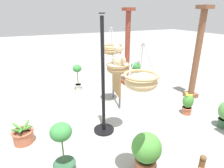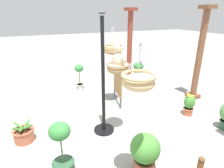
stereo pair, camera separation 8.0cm
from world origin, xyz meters
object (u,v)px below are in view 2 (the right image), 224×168
(hanging_basket_left_high, at_px, (112,50))
(potted_plant_trailing_ivy, at_px, (189,104))
(display_pole_central, at_px, (103,99))
(potted_plant_flowering_red, at_px, (61,147))
(potted_plant_bushy_green, at_px, (138,69))
(greenhouse_pillar_left, at_px, (129,50))
(potted_plant_small_succulent, at_px, (24,134))
(teddy_bear, at_px, (119,57))
(hanging_basket_right_low, at_px, (139,81))
(display_sign_board, at_px, (118,71))
(hanging_basket_with_teddy, at_px, (118,68))
(potted_plant_fern_front, at_px, (145,151))
(greenhouse_pillar_right, at_px, (199,57))
(potted_plant_conical_shrub, at_px, (79,76))

(hanging_basket_left_high, relative_size, potted_plant_trailing_ivy, 1.18)
(display_pole_central, height_order, potted_plant_flowering_red, display_pole_central)
(display_pole_central, bearing_deg, potted_plant_bushy_green, 138.02)
(greenhouse_pillar_left, bearing_deg, potted_plant_small_succulent, -59.86)
(teddy_bear, xyz_separation_m, hanging_basket_right_low, (1.29, -0.37, -0.00))
(potted_plant_flowering_red, height_order, potted_plant_small_succulent, potted_plant_flowering_red)
(teddy_bear, distance_m, greenhouse_pillar_left, 3.01)
(potted_plant_trailing_ivy, bearing_deg, display_sign_board, -134.66)
(hanging_basket_with_teddy, distance_m, greenhouse_pillar_left, 3.00)
(potted_plant_small_succulent, bearing_deg, potted_plant_bushy_green, 121.85)
(hanging_basket_with_teddy, bearing_deg, potted_plant_fern_front, -2.42)
(hanging_basket_with_teddy, distance_m, potted_plant_bushy_green, 4.13)
(greenhouse_pillar_right, xyz_separation_m, potted_plant_flowering_red, (1.27, -4.12, -0.79))
(hanging_basket_left_high, height_order, potted_plant_bushy_green, hanging_basket_left_high)
(display_pole_central, bearing_deg, hanging_basket_right_low, -3.77)
(potted_plant_flowering_red, relative_size, potted_plant_conical_shrub, 1.04)
(potted_plant_small_succulent, relative_size, potted_plant_conical_shrub, 0.53)
(potted_plant_conical_shrub, relative_size, display_sign_board, 0.53)
(hanging_basket_right_low, xyz_separation_m, potted_plant_trailing_ivy, (-1.21, 2.29, -1.36))
(potted_plant_small_succulent, bearing_deg, hanging_basket_left_high, 109.98)
(hanging_basket_with_teddy, distance_m, display_sign_board, 1.47)
(potted_plant_bushy_green, bearing_deg, hanging_basket_with_teddy, -37.85)
(potted_plant_small_succulent, relative_size, potted_plant_trailing_ivy, 0.79)
(potted_plant_flowering_red, bearing_deg, display_pole_central, 127.32)
(display_pole_central, xyz_separation_m, potted_plant_conical_shrub, (-2.48, 0.13, -0.26))
(hanging_basket_left_high, relative_size, potted_plant_small_succulent, 1.49)
(hanging_basket_right_low, xyz_separation_m, greenhouse_pillar_left, (-3.79, 1.99, -0.41))
(teddy_bear, relative_size, hanging_basket_left_high, 0.75)
(display_pole_central, xyz_separation_m, potted_plant_trailing_ivy, (0.23, 2.20, -0.47))
(hanging_basket_left_high, distance_m, potted_plant_flowering_red, 2.81)
(display_pole_central, relative_size, hanging_basket_right_low, 4.12)
(potted_plant_flowering_red, bearing_deg, potted_plant_fern_front, 67.75)
(hanging_basket_left_high, bearing_deg, potted_plant_conical_shrub, -155.46)
(hanging_basket_with_teddy, xyz_separation_m, display_sign_board, (-1.25, 0.60, -0.48))
(hanging_basket_right_low, xyz_separation_m, potted_plant_conical_shrub, (-3.92, 0.22, -1.16))
(display_pole_central, distance_m, potted_plant_small_succulent, 1.73)
(potted_plant_fern_front, xyz_separation_m, potted_plant_conical_shrub, (-3.75, -0.07, 0.13))
(hanging_basket_right_low, relative_size, potted_plant_bushy_green, 1.00)
(potted_plant_flowering_red, relative_size, display_sign_board, 0.55)
(greenhouse_pillar_left, bearing_deg, display_pole_central, -38.82)
(hanging_basket_with_teddy, relative_size, hanging_basket_left_high, 0.79)
(greenhouse_pillar_right, height_order, potted_plant_bushy_green, greenhouse_pillar_right)
(potted_plant_bushy_green, height_order, potted_plant_trailing_ivy, potted_plant_bushy_green)
(potted_plant_fern_front, bearing_deg, greenhouse_pillar_left, 155.01)
(greenhouse_pillar_right, bearing_deg, display_pole_central, -80.97)
(display_pole_central, relative_size, potted_plant_trailing_ivy, 4.21)
(hanging_basket_right_low, relative_size, potted_plant_small_succulent, 1.29)
(potted_plant_bushy_green, height_order, display_sign_board, display_sign_board)
(teddy_bear, relative_size, greenhouse_pillar_left, 0.20)
(potted_plant_bushy_green, bearing_deg, hanging_basket_right_low, -32.15)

